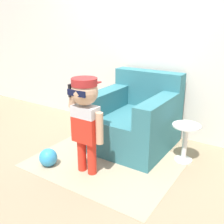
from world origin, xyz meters
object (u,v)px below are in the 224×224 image
(person_child, at_px, (85,112))
(side_table, at_px, (185,139))
(armchair, at_px, (135,120))
(toy_ball, at_px, (48,157))

(person_child, xyz_separation_m, side_table, (0.78, 0.79, -0.41))
(side_table, bearing_deg, person_child, -134.70)
(armchair, relative_size, side_table, 2.27)
(armchair, distance_m, toy_ball, 1.15)
(armchair, relative_size, toy_ball, 5.04)
(person_child, bearing_deg, toy_ball, -162.76)
(person_child, relative_size, side_table, 2.28)
(armchair, xyz_separation_m, person_child, (-0.10, -0.85, 0.34))
(person_child, height_order, toy_ball, person_child)
(person_child, distance_m, toy_ball, 0.74)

